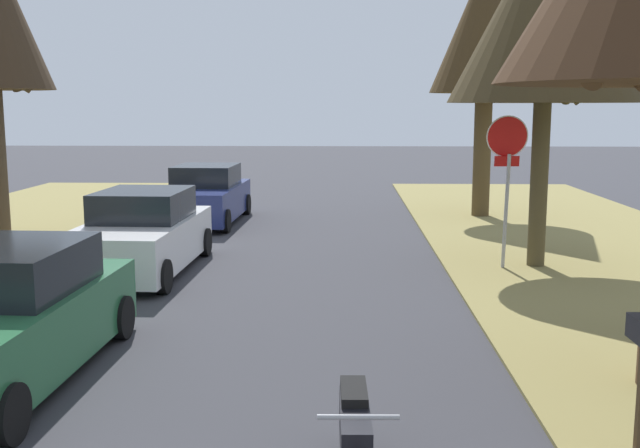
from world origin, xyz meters
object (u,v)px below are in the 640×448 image
object	(u,v)px
stop_sign_far	(507,159)
street_tree_right_mid_b	(547,8)
parked_sedan_green	(2,319)
street_tree_right_far	(486,27)
parked_sedan_navy	(206,196)
parked_sedan_white	(142,235)
parked_motorcycle	(355,439)

from	to	relation	value
stop_sign_far	street_tree_right_mid_b	world-z (taller)	street_tree_right_mid_b
street_tree_right_mid_b	parked_sedan_green	world-z (taller)	street_tree_right_mid_b
street_tree_right_far	parked_sedan_navy	distance (m)	9.14
stop_sign_far	parked_sedan_green	xyz separation A→B (m)	(-7.12, -6.18, -1.46)
parked_sedan_white	parked_motorcycle	world-z (taller)	parked_sedan_white
street_tree_right_mid_b	parked_motorcycle	world-z (taller)	street_tree_right_mid_b
stop_sign_far	parked_sedan_green	world-z (taller)	stop_sign_far
stop_sign_far	parked_sedan_navy	size ratio (longest dim) A/B	0.67
parked_sedan_white	street_tree_right_far	bearing A→B (deg)	43.66
street_tree_right_mid_b	parked_sedan_white	distance (m)	8.86
parked_sedan_navy	parked_motorcycle	size ratio (longest dim) A/B	2.17
parked_sedan_green	parked_sedan_white	world-z (taller)	same
stop_sign_far	street_tree_right_mid_b	bearing A→B (deg)	18.15
parked_sedan_green	street_tree_right_far	bearing A→B (deg)	59.16
stop_sign_far	street_tree_right_mid_b	size ratio (longest dim) A/B	0.44
parked_sedan_white	stop_sign_far	bearing A→B (deg)	3.06
parked_sedan_green	stop_sign_far	bearing A→B (deg)	40.96
stop_sign_far	parked_motorcycle	bearing A→B (deg)	-109.19
parked_sedan_navy	parked_motorcycle	world-z (taller)	parked_sedan_navy
parked_sedan_white	street_tree_right_mid_b	bearing A→B (deg)	4.46
stop_sign_far	street_tree_right_far	bearing A→B (deg)	83.39
stop_sign_far	parked_motorcycle	size ratio (longest dim) A/B	1.45
street_tree_right_far	parked_sedan_green	size ratio (longest dim) A/B	1.64
street_tree_right_mid_b	parked_motorcycle	size ratio (longest dim) A/B	3.31
parked_sedan_green	street_tree_right_mid_b	bearing A→B (deg)	39.36
street_tree_right_far	stop_sign_far	bearing A→B (deg)	-96.61
parked_motorcycle	parked_sedan_green	bearing A→B (deg)	148.07
stop_sign_far	parked_sedan_green	distance (m)	9.54
stop_sign_far	street_tree_right_far	world-z (taller)	street_tree_right_far
parked_sedan_white	parked_motorcycle	xyz separation A→B (m)	(4.00, -8.35, -0.24)
parked_sedan_green	parked_sedan_navy	size ratio (longest dim) A/B	1.00
parked_sedan_white	parked_motorcycle	distance (m)	9.26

